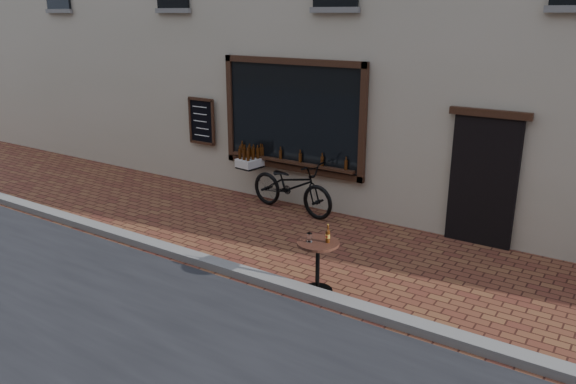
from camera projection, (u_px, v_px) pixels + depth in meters
The scene contains 4 objects.
ground at pixel (272, 293), 7.96m from camera, with size 90.00×90.00×0.00m, color #59281D.
kerb at pixel (280, 284), 8.10m from camera, with size 90.00×0.25×0.12m, color slate.
cargo_bicycle at pixel (290, 185), 11.13m from camera, with size 2.39×0.97×1.14m.
bistro_table at pixel (318, 256), 7.85m from camera, with size 0.60×0.60×1.02m.
Camera 1 is at (4.14, -5.83, 3.78)m, focal length 35.00 mm.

